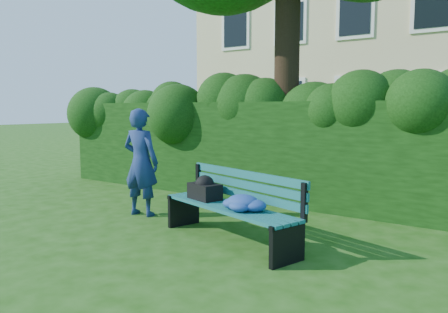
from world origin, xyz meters
The scene contains 4 objects.
ground centered at (0.00, 0.00, 0.00)m, with size 80.00×80.00×0.00m, color #19470C.
hedge centered at (0.00, 2.20, 0.90)m, with size 10.00×1.00×1.80m.
park_bench centered at (0.77, -0.37, 0.50)m, with size 2.21×1.15×0.89m.
man_reading centered at (-1.15, -0.04, 0.84)m, with size 0.61×0.40×1.68m, color navy.
Camera 1 is at (3.82, -4.85, 1.69)m, focal length 35.00 mm.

